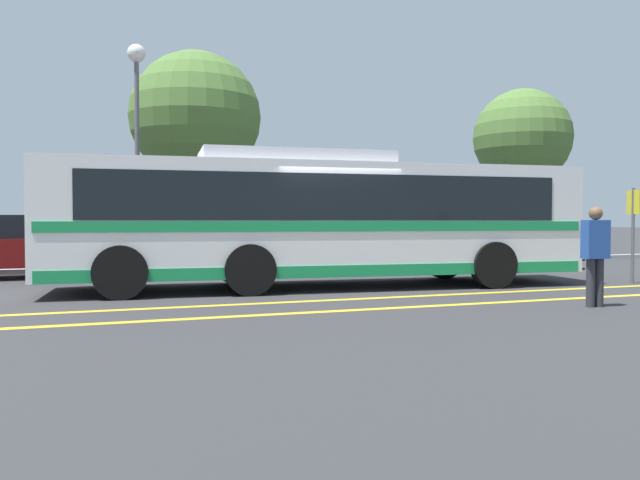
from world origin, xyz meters
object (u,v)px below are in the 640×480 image
pedestrian_1 (595,250)px  bus_stop_sign (633,223)px  tree_1 (195,117)px  tree_0 (522,138)px  parked_car_1 (10,247)px  parked_car_3 (460,246)px  parked_car_2 (276,248)px  street_lamp (137,103)px  transit_bus (319,218)px

pedestrian_1 → bus_stop_sign: bearing=-137.6°
tree_1 → tree_0: bearing=2.2°
parked_car_1 → bus_stop_sign: bearing=-116.5°
parked_car_1 → parked_car_3: size_ratio=1.10×
parked_car_2 → tree_1: (-1.37, 5.68, 4.49)m
parked_car_1 → street_lamp: size_ratio=0.72×
transit_bus → parked_car_3: transit_bus is taller
transit_bus → street_lamp: street_lamp is taller
parked_car_1 → tree_1: bearing=-47.6°
parked_car_2 → parked_car_3: parked_car_2 is taller
parked_car_2 → bus_stop_sign: bearing=-132.6°
transit_bus → parked_car_3: bearing=128.6°
parked_car_2 → parked_car_3: size_ratio=1.00×
parked_car_3 → bus_stop_sign: size_ratio=1.97×
parked_car_3 → pedestrian_1: (-2.84, -8.51, 0.28)m
parked_car_2 → parked_car_3: 5.88m
parked_car_1 → bus_stop_sign: (13.70, -6.25, 0.61)m
parked_car_1 → bus_stop_sign: bus_stop_sign is taller
tree_0 → bus_stop_sign: bearing=-117.6°
pedestrian_1 → tree_1: 15.65m
parked_car_1 → parked_car_2: parked_car_1 is taller
parked_car_2 → parked_car_3: bearing=-94.2°
parked_car_3 → tree_0: tree_0 is taller
parked_car_3 → tree_1: size_ratio=0.58×
parked_car_1 → pedestrian_1: bearing=-134.6°
tree_0 → transit_bus: bearing=-142.2°
transit_bus → parked_car_3: size_ratio=2.72×
transit_bus → parked_car_1: transit_bus is taller
tree_0 → tree_1: bearing=-177.8°
tree_1 → transit_bus: bearing=-83.5°
pedestrian_1 → bus_stop_sign: size_ratio=0.76×
transit_bus → tree_0: 17.42m
bus_stop_sign → pedestrian_1: bearing=-48.0°
parked_car_2 → bus_stop_sign: (6.87, -5.90, 0.73)m
pedestrian_1 → bus_stop_sign: (3.83, 2.84, 0.45)m
street_lamp → tree_1: size_ratio=0.89×
parked_car_1 → parked_car_2: 6.84m
parked_car_2 → street_lamp: bearing=55.3°
tree_1 → parked_car_1: bearing=-135.7°
transit_bus → parked_car_2: transit_bus is taller
parked_car_3 → parked_car_1: bearing=-91.5°
parked_car_3 → tree_1: bearing=-128.1°
bus_stop_sign → street_lamp: (-10.48, 8.23, 3.53)m
street_lamp → tree_1: bearing=56.3°
tree_1 → parked_car_3: bearing=-39.2°
tree_0 → tree_1: 14.60m
parked_car_1 → street_lamp: (3.22, 1.98, 4.14)m
pedestrian_1 → parked_car_1: bearing=-36.8°
street_lamp → pedestrian_1: bearing=-59.0°
bus_stop_sign → tree_1: bearing=-139.1°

